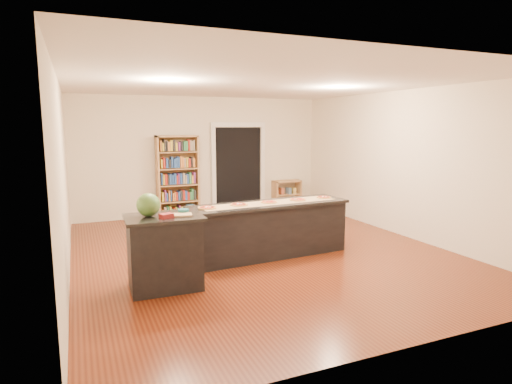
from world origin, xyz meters
name	(u,v)px	position (x,y,z in m)	size (l,w,h in m)	color
room	(261,170)	(0.00, 0.00, 1.40)	(6.00, 7.00, 2.80)	beige
doorway	(238,163)	(0.90, 3.46, 1.20)	(1.40, 0.09, 2.21)	black
kitchen_island	(269,229)	(0.04, -0.26, 0.45)	(2.68, 0.73, 0.88)	black
side_counter	(165,252)	(-1.82, -1.03, 0.49)	(0.98, 0.72, 0.97)	black
bookshelf	(178,177)	(-0.66, 3.28, 0.96)	(0.96, 0.34, 1.91)	tan
low_shelf	(287,194)	(2.17, 3.29, 0.37)	(0.73, 0.31, 0.73)	tan
waste_bin	(190,211)	(-0.41, 3.21, 0.15)	(0.21, 0.21, 0.30)	#62A7DB
kraft_paper	(270,203)	(0.04, -0.27, 0.89)	(2.33, 0.42, 0.00)	tan
watermelon	(148,205)	(-2.00, -0.99, 1.13)	(0.30, 0.30, 0.30)	#144214
cutting_board	(180,215)	(-1.62, -1.10, 0.98)	(0.30, 0.20, 0.02)	tan
package_red	(166,216)	(-1.81, -1.18, 1.00)	(0.16, 0.11, 0.06)	maroon
package_teal	(183,211)	(-1.54, -0.96, 1.00)	(0.15, 0.15, 0.05)	#195966
pizza_a	(207,208)	(-1.02, -0.33, 0.90)	(0.29, 0.29, 0.02)	#B88046
pizza_b	(239,204)	(-0.49, -0.27, 0.90)	(0.30, 0.30, 0.02)	#B88046
pizza_c	(269,202)	(0.04, -0.25, 0.90)	(0.27, 0.27, 0.02)	#B88046
pizza_d	(298,200)	(0.58, -0.23, 0.90)	(0.28, 0.28, 0.02)	#B88046
pizza_e	(324,197)	(1.11, -0.20, 0.90)	(0.25, 0.25, 0.02)	#B88046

